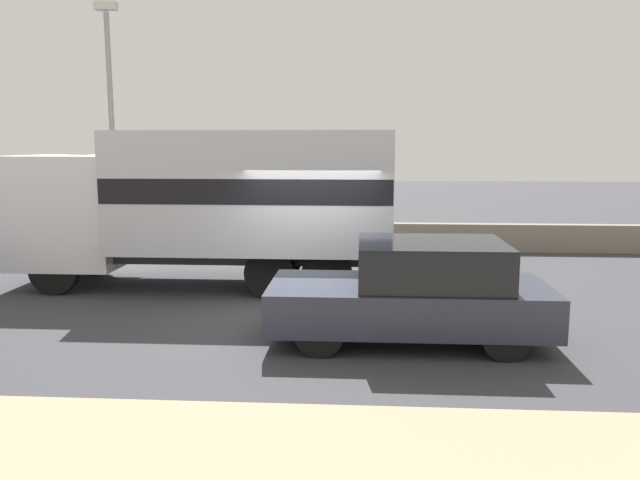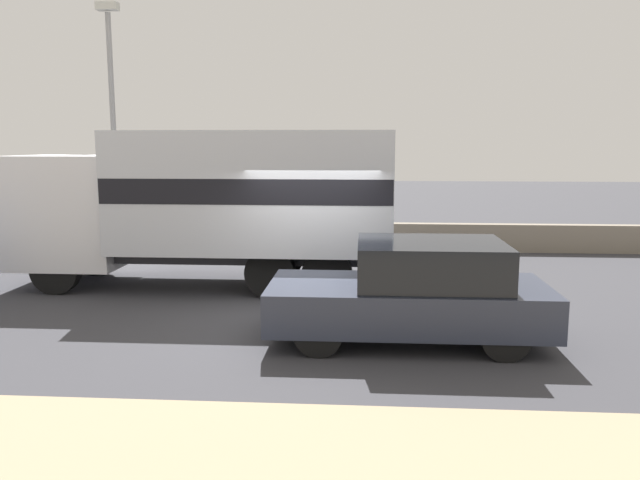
{
  "view_description": "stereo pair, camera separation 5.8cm",
  "coord_description": "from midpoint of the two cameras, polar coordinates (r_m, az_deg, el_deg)",
  "views": [
    {
      "loc": [
        0.88,
        -10.54,
        2.99
      ],
      "look_at": [
        0.17,
        0.46,
        1.28
      ],
      "focal_mm": 35.0,
      "sensor_mm": 36.0,
      "label": 1
    },
    {
      "loc": [
        0.94,
        -10.53,
        2.99
      ],
      "look_at": [
        0.17,
        0.46,
        1.28
      ],
      "focal_mm": 35.0,
      "sensor_mm": 36.0,
      "label": 2
    }
  ],
  "objects": [
    {
      "name": "street_lamp",
      "position": [
        17.72,
        -18.65,
        11.13
      ],
      "size": [
        0.56,
        0.28,
        6.59
      ],
      "color": "gray",
      "rests_on": "ground_plane"
    },
    {
      "name": "car_hatchback",
      "position": [
        9.57,
        8.52,
        -4.71
      ],
      "size": [
        4.19,
        1.88,
        1.54
      ],
      "rotation": [
        0.0,
        0.0,
        3.14
      ],
      "color": "#282D3D",
      "rests_on": "ground_plane"
    },
    {
      "name": "ground_plane",
      "position": [
        10.99,
        -1.19,
        -6.95
      ],
      "size": [
        80.0,
        80.0,
        0.0
      ],
      "primitive_type": "plane",
      "color": "#38383D"
    },
    {
      "name": "box_truck",
      "position": [
        13.11,
        -9.53,
        3.79
      ],
      "size": [
        7.83,
        2.62,
        3.23
      ],
      "rotation": [
        0.0,
        0.0,
        3.14
      ],
      "color": "silver",
      "rests_on": "ground_plane"
    },
    {
      "name": "stone_wall_backdrop",
      "position": [
        17.67,
        0.72,
        0.36
      ],
      "size": [
        60.0,
        0.35,
        0.77
      ],
      "color": "gray",
      "rests_on": "ground_plane"
    }
  ]
}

